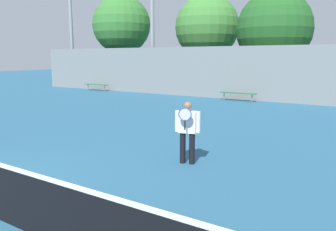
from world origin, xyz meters
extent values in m
cylinder|color=black|center=(2.49, 4.01, 0.38)|extent=(0.14, 0.14, 0.76)
cylinder|color=black|center=(2.71, 4.07, 0.38)|extent=(0.14, 0.14, 0.76)
cube|color=white|center=(2.60, 4.04, 1.03)|extent=(0.46, 0.31, 0.53)
cylinder|color=white|center=(2.35, 3.97, 1.04)|extent=(0.10, 0.10, 0.51)
cylinder|color=white|center=(2.85, 4.11, 1.04)|extent=(0.10, 0.10, 0.51)
sphere|color=#8E6647|center=(2.60, 4.04, 1.42)|extent=(0.19, 0.19, 0.19)
cylinder|color=black|center=(2.67, 3.77, 1.01)|extent=(0.03, 0.03, 0.22)
torus|color=#28519E|center=(2.67, 3.77, 1.26)|extent=(0.31, 0.11, 0.31)
cylinder|color=silver|center=(2.67, 3.77, 1.26)|extent=(0.26, 0.08, 0.27)
cube|color=#28663D|center=(-11.66, 15.64, 0.46)|extent=(2.14, 0.40, 0.04)
cylinder|color=gray|center=(-12.52, 15.64, 0.22)|extent=(0.06, 0.06, 0.44)
cylinder|color=gray|center=(-10.80, 15.64, 0.22)|extent=(0.06, 0.06, 0.44)
cube|color=#28663D|center=(-0.36, 15.64, 0.46)|extent=(2.14, 0.40, 0.04)
cylinder|color=gray|center=(-1.22, 15.64, 0.22)|extent=(0.06, 0.06, 0.44)
cylinder|color=gray|center=(0.49, 15.64, 0.22)|extent=(0.06, 0.06, 0.44)
cylinder|color=#939399|center=(-7.53, 17.27, 5.66)|extent=(0.29, 0.29, 11.32)
cylinder|color=#939399|center=(-15.47, 16.90, 4.26)|extent=(0.27, 0.27, 8.53)
cube|color=gray|center=(0.00, 16.29, 1.59)|extent=(34.97, 0.06, 3.19)
cylinder|color=brown|center=(-5.13, 21.35, 1.43)|extent=(0.44, 0.44, 2.85)
sphere|color=#428438|center=(-5.13, 21.35, 4.84)|extent=(4.97, 4.97, 4.97)
cylinder|color=brown|center=(-11.92, 19.15, 1.63)|extent=(0.43, 0.43, 3.25)
sphere|color=#387A33|center=(-11.92, 19.15, 5.17)|extent=(4.80, 4.80, 4.80)
cylinder|color=brown|center=(0.45, 19.78, 1.19)|extent=(0.40, 0.40, 2.37)
sphere|color=#235B23|center=(0.45, 19.78, 4.35)|extent=(4.93, 4.93, 4.93)
camera|label=1|loc=(6.24, -2.69, 2.56)|focal=35.00mm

